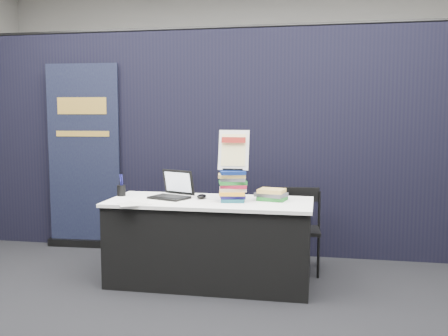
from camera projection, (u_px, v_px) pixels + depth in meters
floor at (195, 305)px, 3.95m from camera, size 8.00×8.00×0.00m
wall_back at (258, 99)px, 7.67m from camera, size 8.00×0.02×3.50m
drape_partition at (230, 143)px, 5.38m from camera, size 6.00×0.08×2.40m
display_table at (210, 242)px, 4.45m from camera, size 1.80×0.75×0.75m
laptop at (170, 192)px, 4.52m from camera, size 0.39×0.37×0.25m
mouse at (202, 196)px, 4.49m from camera, size 0.10×0.14×0.04m
brochure_left at (134, 204)px, 4.21m from camera, size 0.32×0.30×0.00m
brochure_mid at (145, 201)px, 4.37m from camera, size 0.33×0.27×0.00m
brochure_right at (166, 202)px, 4.32m from camera, size 0.34×0.28×0.00m
pen_cup at (121, 190)px, 4.64m from camera, size 0.10×0.10×0.10m
book_stack_tall at (233, 186)px, 4.33m from camera, size 0.25×0.21×0.27m
book_stack_short at (272, 194)px, 4.40m from camera, size 0.28×0.24×0.10m
info_sign at (234, 151)px, 4.33m from camera, size 0.27×0.14×0.36m
pullup_banner at (84, 167)px, 5.62m from camera, size 0.88×0.14×2.07m
stacking_chair at (301, 226)px, 4.80m from camera, size 0.38×0.39×0.79m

